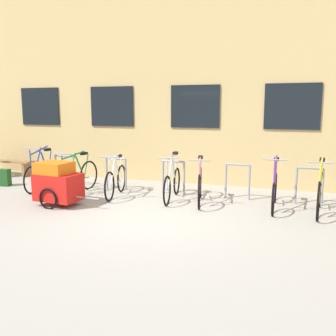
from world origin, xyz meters
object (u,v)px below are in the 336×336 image
object	(u,v)px
bicycle_yellow	(320,192)
bicycle_green	(77,177)
bicycle_silver	(172,183)
bicycle_white	(116,180)
bicycle_blue	(42,174)
bicycle_pink	(200,185)
backpack	(4,178)
bicycle_purple	(274,190)
bike_trailer	(58,183)
wooden_bench	(8,164)

from	to	relation	value
bicycle_yellow	bicycle_green	bearing A→B (deg)	-179.30
bicycle_silver	bicycle_white	size ratio (longest dim) A/B	1.05
bicycle_silver	bicycle_blue	world-z (taller)	bicycle_blue
bicycle_pink	bicycle_silver	distance (m)	0.66
bicycle_yellow	backpack	size ratio (longest dim) A/B	4.12
bicycle_purple	bicycle_green	bearing A→B (deg)	-178.24
backpack	bicycle_pink	bearing A→B (deg)	-9.57
bicycle_green	bicycle_blue	size ratio (longest dim) A/B	1.04
bicycle_silver	backpack	world-z (taller)	bicycle_silver
bike_trailer	bicycle_blue	bearing A→B (deg)	137.18
bicycle_purple	bike_trailer	xyz separation A→B (m)	(-4.32, -1.24, 0.10)
bicycle_silver	bicycle_yellow	xyz separation A→B (m)	(3.06, -0.10, 0.03)
bicycle_purple	bike_trailer	distance (m)	4.49
bicycle_pink	wooden_bench	world-z (taller)	bicycle_pink
bicycle_pink	bicycle_purple	bearing A→B (deg)	2.35
bicycle_green	bicycle_purple	bearing A→B (deg)	1.76
bicycle_yellow	backpack	distance (m)	7.64
bicycle_yellow	bicycle_purple	world-z (taller)	bicycle_purple
bicycle_blue	backpack	size ratio (longest dim) A/B	3.79
bicycle_pink	bicycle_white	world-z (taller)	bicycle_pink
bicycle_purple	backpack	distance (m)	6.79
bicycle_white	bicycle_yellow	bearing A→B (deg)	0.44
bicycle_pink	bicycle_purple	xyz separation A→B (m)	(1.55, 0.06, -0.01)
bicycle_silver	bicycle_blue	bearing A→B (deg)	-179.20
bicycle_silver	backpack	xyz separation A→B (m)	(-4.58, -0.09, -0.15)
bicycle_green	bike_trailer	xyz separation A→B (m)	(0.24, -1.10, 0.08)
bicycle_pink	bicycle_green	xyz separation A→B (m)	(-3.01, -0.08, 0.00)
bicycle_blue	backpack	bearing A→B (deg)	-178.01
wooden_bench	bicycle_blue	bearing A→B (deg)	-29.80
bicycle_white	bicycle_blue	bearing A→B (deg)	177.64
bicycle_green	bike_trailer	world-z (taller)	bicycle_green
bicycle_white	wooden_bench	distance (m)	4.49
bicycle_pink	bike_trailer	size ratio (longest dim) A/B	1.13
bicycle_white	backpack	xyz separation A→B (m)	(-3.25, 0.05, -0.15)
bicycle_green	bicycle_purple	size ratio (longest dim) A/B	1.01
bicycle_white	wooden_bench	bearing A→B (deg)	162.64
bicycle_silver	bicycle_yellow	world-z (taller)	bicycle_yellow
bicycle_green	wooden_bench	world-z (taller)	bicycle_green
bicycle_yellow	bike_trailer	world-z (taller)	bicycle_yellow
bicycle_yellow	bicycle_white	bearing A→B (deg)	-179.56
bicycle_purple	backpack	size ratio (longest dim) A/B	3.93
wooden_bench	backpack	world-z (taller)	wooden_bench
bicycle_silver	bicycle_blue	distance (m)	3.43
bicycle_pink	wooden_bench	xyz separation A→B (m)	(-6.27, 1.30, -0.05)
bicycle_blue	bicycle_silver	bearing A→B (deg)	0.80
bicycle_yellow	bike_trailer	size ratio (longest dim) A/B	1.23
bicycle_pink	bicycle_blue	bearing A→B (deg)	179.40
bicycle_white	bike_trailer	size ratio (longest dim) A/B	1.10
bicycle_pink	backpack	distance (m)	5.24
bicycle_white	bicycle_purple	distance (m)	3.54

